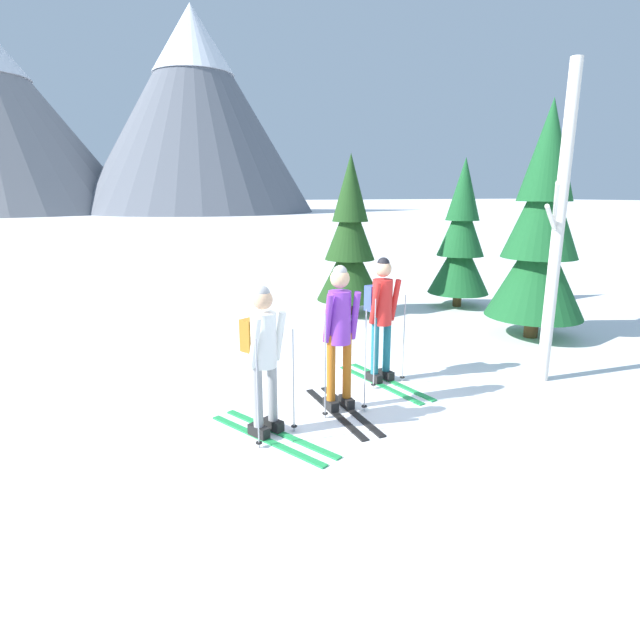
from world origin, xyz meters
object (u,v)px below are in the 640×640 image
at_px(pine_tree_mid, 350,243).
at_px(birch_tree_tall, 558,229).
at_px(pine_tree_near, 541,233).
at_px(skier_in_purple, 340,331).
at_px(skier_in_white, 263,353).
at_px(pine_tree_far, 461,240).
at_px(skier_in_red, 381,312).

distance_m(pine_tree_mid, birch_tree_tall, 5.01).
relative_size(pine_tree_near, pine_tree_mid, 1.22).
bearing_deg(skier_in_purple, skier_in_white, -165.98).
distance_m(skier_in_purple, pine_tree_far, 6.87).
xyz_separation_m(skier_in_purple, pine_tree_mid, (2.58, 4.64, 0.57)).
distance_m(pine_tree_far, birch_tree_tall, 5.11).
height_order(pine_tree_near, pine_tree_far, pine_tree_near).
bearing_deg(skier_in_red, skier_in_white, -155.83).
relative_size(skier_in_red, pine_tree_near, 0.42).
relative_size(skier_in_purple, pine_tree_mid, 0.52).
xyz_separation_m(pine_tree_near, birch_tree_tall, (-1.67, -1.80, 0.23)).
bearing_deg(skier_in_red, birch_tree_tall, -23.88).
bearing_deg(skier_in_purple, pine_tree_mid, 60.88).
xyz_separation_m(skier_in_white, pine_tree_near, (5.90, 1.76, 0.99)).
bearing_deg(birch_tree_tall, skier_in_red, 156.12).
xyz_separation_m(pine_tree_mid, pine_tree_far, (2.76, -0.36, -0.01)).
distance_m(skier_in_red, pine_tree_mid, 4.33).
relative_size(skier_in_white, skier_in_purple, 0.95).
bearing_deg(pine_tree_mid, pine_tree_far, -7.47).
height_order(skier_in_purple, birch_tree_tall, birch_tree_tall).
distance_m(skier_in_white, pine_tree_far, 7.89).
bearing_deg(pine_tree_mid, pine_tree_near, -54.45).
relative_size(skier_in_purple, pine_tree_near, 0.43).
bearing_deg(skier_in_red, skier_in_purple, -146.43).
height_order(skier_in_red, pine_tree_near, pine_tree_near).
distance_m(pine_tree_near, pine_tree_far, 2.86).
distance_m(pine_tree_near, birch_tree_tall, 2.46).
bearing_deg(skier_in_white, birch_tree_tall, -0.51).
relative_size(skier_in_red, pine_tree_far, 0.52).
bearing_deg(pine_tree_far, birch_tree_tall, -115.45).
bearing_deg(birch_tree_tall, pine_tree_near, 47.17).
height_order(skier_in_white, pine_tree_far, pine_tree_far).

